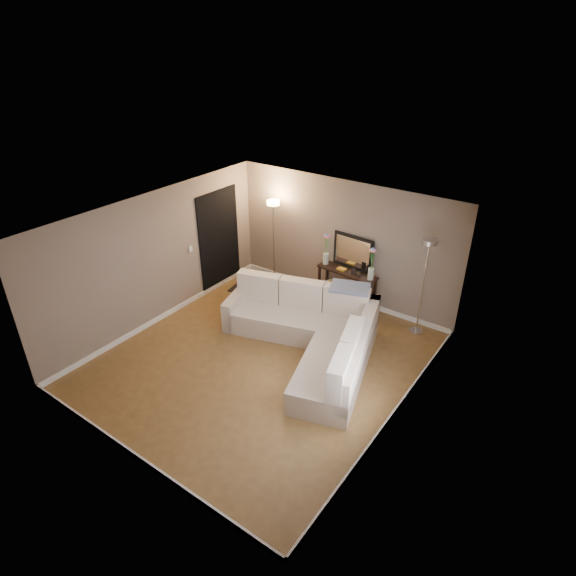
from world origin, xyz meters
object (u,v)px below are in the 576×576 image
Objects in this scene: sectional_sofa at (313,331)px; console_table at (343,285)px; floor_lamp_lit at (274,226)px; floor_lamp_unlit at (425,268)px.

sectional_sofa is 1.76m from console_table.
sectional_sofa is at bearing -38.07° from floor_lamp_lit.
floor_lamp_lit is 3.45m from floor_lamp_unlit.
console_table is at bearing 101.92° from sectional_sofa.
console_table is at bearing 176.84° from floor_lamp_unlit.
floor_lamp_lit is 1.01× the size of floor_lamp_unlit.
floor_lamp_unlit is at bearing -3.16° from console_table.
floor_lamp_unlit reaches higher than sectional_sofa.
floor_lamp_unlit reaches higher than console_table.
sectional_sofa is at bearing -129.46° from floor_lamp_unlit.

